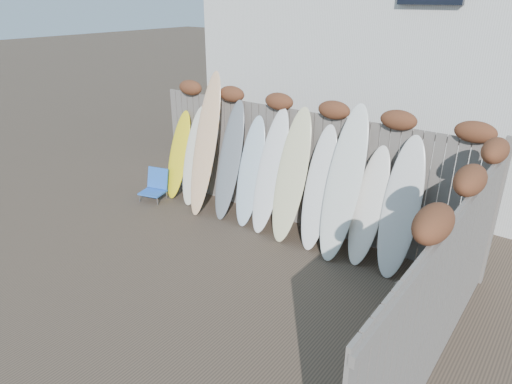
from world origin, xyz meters
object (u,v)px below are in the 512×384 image
Objects in this scene: surfboard_0 at (179,155)px; wooden_crate at (421,309)px; lattice_panel at (463,274)px; beach_chair at (155,185)px.

wooden_crate is at bearing -9.12° from surfboard_0.
surfboard_0 is at bearing 170.90° from lattice_panel.
surfboard_0 is (-5.17, 1.16, 0.53)m from wooden_crate.
wooden_crate is at bearing -141.06° from lattice_panel.
surfboard_0 is (-5.49, 0.90, 0.06)m from lattice_panel.
lattice_panel is at bearing -5.86° from surfboard_0.
lattice_panel reaches higher than beach_chair.
beach_chair is 0.96× the size of wooden_crate.
wooden_crate is (5.45, -0.74, 0.03)m from beach_chair.
beach_chair is at bearing -119.49° from surfboard_0.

